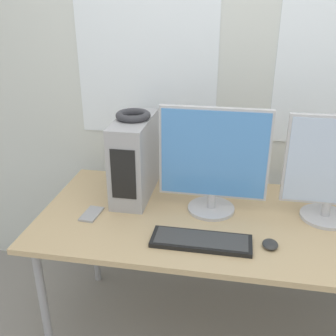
% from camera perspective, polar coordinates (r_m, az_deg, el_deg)
% --- Properties ---
extents(wall_back, '(8.00, 0.07, 2.70)m').
position_cam_1_polar(wall_back, '(2.25, 11.19, 12.97)').
color(wall_back, silver).
rests_on(wall_back, ground_plane).
extents(desk, '(1.91, 0.85, 0.77)m').
position_cam_1_polar(desk, '(1.96, 9.72, -8.57)').
color(desk, tan).
rests_on(desk, ground_plane).
extents(pc_tower, '(0.17, 0.43, 0.42)m').
position_cam_1_polar(pc_tower, '(2.06, -4.86, 1.49)').
color(pc_tower, '#9E9EA3').
rests_on(pc_tower, desk).
extents(headphones, '(0.18, 0.18, 0.04)m').
position_cam_1_polar(headphones, '(1.98, -5.08, 7.63)').
color(headphones, '#333338').
rests_on(headphones, pc_tower).
extents(monitor_main, '(0.52, 0.23, 0.53)m').
position_cam_1_polar(monitor_main, '(1.88, 6.61, 1.11)').
color(monitor_main, '#B7B7BC').
rests_on(monitor_main, desk).
extents(monitor_right_near, '(0.45, 0.23, 0.51)m').
position_cam_1_polar(monitor_right_near, '(1.95, 22.89, -0.22)').
color(monitor_right_near, '#B7B7BC').
rests_on(monitor_right_near, desk).
extents(keyboard, '(0.44, 0.15, 0.02)m').
position_cam_1_polar(keyboard, '(1.74, 4.84, -10.49)').
color(keyboard, black).
rests_on(keyboard, desk).
extents(mouse, '(0.07, 0.08, 0.02)m').
position_cam_1_polar(mouse, '(1.77, 14.62, -10.67)').
color(mouse, '#2D2D2D').
rests_on(mouse, desk).
extents(cell_phone, '(0.09, 0.15, 0.01)m').
position_cam_1_polar(cell_phone, '(1.98, -11.05, -6.57)').
color(cell_phone, '#99999E').
rests_on(cell_phone, desk).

